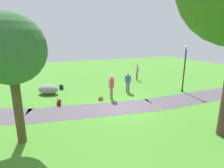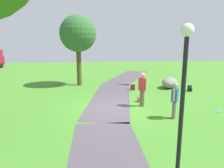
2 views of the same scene
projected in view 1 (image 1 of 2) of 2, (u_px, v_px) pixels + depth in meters
ground_plane at (122, 106)px, 12.01m from camera, size 48.00×48.00×0.00m
footpath_segment_near at (198, 97)px, 13.71m from camera, size 8.03×2.38×0.01m
footpath_segment_mid at (94, 110)px, 11.30m from camera, size 8.28×3.68×0.01m
young_tree_near_path at (10, 50)px, 6.93m from camera, size 2.75×2.75×5.31m
lamp_post at (185, 64)px, 14.54m from camera, size 0.28×0.28×3.75m
lawn_boulder at (48, 89)px, 14.34m from camera, size 1.93×1.81×0.77m
woman_with_handbag at (111, 85)px, 13.05m from camera, size 0.43×0.42×1.80m
man_near_boulder at (137, 71)px, 18.92m from camera, size 0.29×0.51×1.64m
passerby_on_path at (128, 81)px, 14.68m from camera, size 0.44×0.40×1.63m
handbag_on_grass at (101, 98)px, 12.99m from camera, size 0.32×0.27×0.31m
backpack_by_boulder at (61, 87)px, 15.73m from camera, size 0.35×0.35×0.40m
spare_backpack_on_lawn at (59, 102)px, 12.04m from camera, size 0.27×0.29×0.40m
frisbee_on_grass at (108, 86)px, 16.91m from camera, size 0.27×0.27×0.02m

